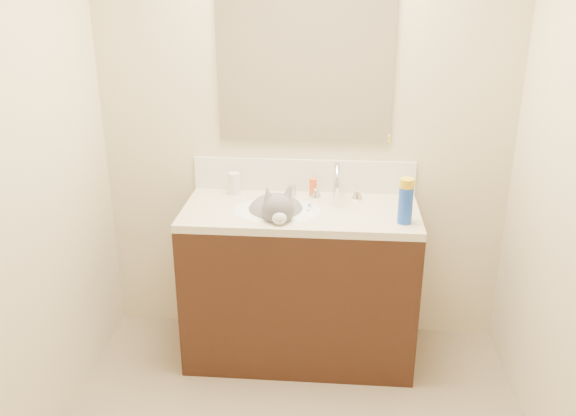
% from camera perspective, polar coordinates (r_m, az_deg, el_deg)
% --- Properties ---
extents(room_shell, '(2.24, 2.54, 2.52)m').
position_cam_1_polar(room_shell, '(1.98, -0.52, 6.54)').
color(room_shell, beige).
rests_on(room_shell, ground).
extents(vanity_cabinet, '(1.20, 0.55, 0.82)m').
position_cam_1_polar(vanity_cabinet, '(3.29, 1.12, -7.35)').
color(vanity_cabinet, black).
rests_on(vanity_cabinet, ground).
extents(counter_slab, '(1.20, 0.55, 0.04)m').
position_cam_1_polar(counter_slab, '(3.11, 1.18, -0.38)').
color(counter_slab, beige).
rests_on(counter_slab, vanity_cabinet).
extents(basin, '(0.45, 0.36, 0.14)m').
position_cam_1_polar(basin, '(3.11, -1.07, -1.38)').
color(basin, white).
rests_on(basin, vanity_cabinet).
extents(faucet, '(0.28, 0.20, 0.21)m').
position_cam_1_polar(faucet, '(3.19, 4.58, 2.20)').
color(faucet, silver).
rests_on(faucet, counter_slab).
extents(cat, '(0.39, 0.44, 0.33)m').
position_cam_1_polar(cat, '(3.09, -1.07, -0.66)').
color(cat, '#585658').
rests_on(cat, basin).
extents(backsplash, '(1.20, 0.02, 0.18)m').
position_cam_1_polar(backsplash, '(3.32, 1.49, 3.07)').
color(backsplash, silver).
rests_on(backsplash, counter_slab).
extents(mirror, '(0.90, 0.02, 0.80)m').
position_cam_1_polar(mirror, '(3.18, 1.59, 13.21)').
color(mirror, white).
rests_on(mirror, room_shell).
extents(pill_bottle, '(0.07, 0.07, 0.12)m').
position_cam_1_polar(pill_bottle, '(3.30, -5.03, 2.31)').
color(pill_bottle, silver).
rests_on(pill_bottle, counter_slab).
extents(pill_label, '(0.07, 0.07, 0.04)m').
position_cam_1_polar(pill_label, '(3.30, -5.02, 2.08)').
color(pill_label, '#D15622').
rests_on(pill_label, pill_bottle).
extents(silver_jar, '(0.06, 0.06, 0.05)m').
position_cam_1_polar(silver_jar, '(3.27, 0.35, 1.63)').
color(silver_jar, '#B7B7BC').
rests_on(silver_jar, counter_slab).
extents(amber_bottle, '(0.05, 0.05, 0.10)m').
position_cam_1_polar(amber_bottle, '(3.26, 2.35, 1.96)').
color(amber_bottle, '#E44F1A').
rests_on(amber_bottle, counter_slab).
extents(toothbrush, '(0.02, 0.13, 0.01)m').
position_cam_1_polar(toothbrush, '(3.12, 2.01, 0.18)').
color(toothbrush, silver).
rests_on(toothbrush, counter_slab).
extents(toothbrush_head, '(0.02, 0.03, 0.02)m').
position_cam_1_polar(toothbrush_head, '(3.12, 2.01, 0.24)').
color(toothbrush_head, '#6179CF').
rests_on(toothbrush_head, counter_slab).
extents(spray_can, '(0.08, 0.08, 0.19)m').
position_cam_1_polar(spray_can, '(2.94, 10.93, 0.34)').
color(spray_can, '#1A44B8').
rests_on(spray_can, counter_slab).
extents(spray_cap, '(0.08, 0.08, 0.04)m').
position_cam_1_polar(spray_cap, '(2.91, 11.07, 2.30)').
color(spray_cap, gold).
rests_on(spray_cap, spray_can).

